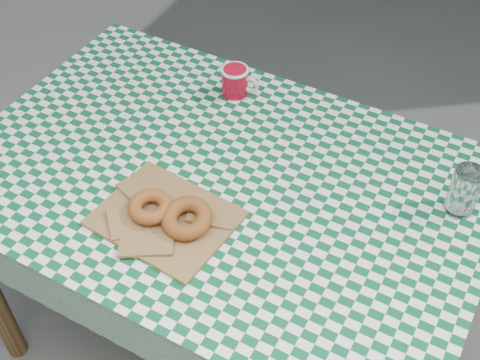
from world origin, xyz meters
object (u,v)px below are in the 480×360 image
at_px(coffee_mug, 235,81).
at_px(table, 223,270).
at_px(paper_bag, 165,218).
at_px(drinking_glass, 464,191).

bearing_deg(coffee_mug, table, -74.70).
relative_size(paper_bag, drinking_glass, 2.46).
bearing_deg(coffee_mug, paper_bag, -87.17).
height_order(table, paper_bag, paper_bag).
xyz_separation_m(coffee_mug, drinking_glass, (0.65, -0.16, 0.02)).
distance_m(paper_bag, drinking_glass, 0.67).
distance_m(paper_bag, coffee_mug, 0.49).
xyz_separation_m(table, paper_bag, (-0.05, -0.18, 0.39)).
bearing_deg(table, coffee_mug, 112.87).
bearing_deg(drinking_glass, table, -164.46).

